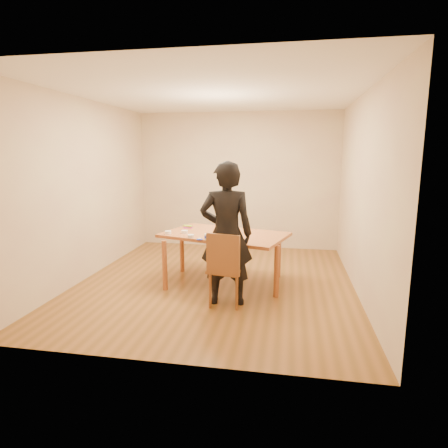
% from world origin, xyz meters
% --- Properties ---
extents(room_shell, '(4.00, 4.50, 2.70)m').
position_xyz_m(room_shell, '(0.00, 0.34, 1.35)').
color(room_shell, brown).
rests_on(room_shell, ground).
extents(dining_table, '(1.94, 1.46, 0.04)m').
position_xyz_m(dining_table, '(0.14, -0.02, 0.73)').
color(dining_table, brown).
rests_on(dining_table, floor).
extents(dining_chair, '(0.46, 0.46, 0.04)m').
position_xyz_m(dining_chair, '(0.29, -0.80, 0.45)').
color(dining_chair, brown).
rests_on(dining_chair, floor).
extents(cake_plate, '(0.28, 0.28, 0.02)m').
position_xyz_m(cake_plate, '(0.20, 0.10, 0.76)').
color(cake_plate, red).
rests_on(cake_plate, dining_table).
extents(cake, '(0.22, 0.22, 0.07)m').
position_xyz_m(cake, '(0.20, 0.10, 0.81)').
color(cake, white).
rests_on(cake, cake_plate).
extents(frosting_dome, '(0.22, 0.22, 0.03)m').
position_xyz_m(frosting_dome, '(0.20, 0.10, 0.86)').
color(frosting_dome, white).
rests_on(frosting_dome, cake).
extents(frosting_tub, '(0.09, 0.09, 0.08)m').
position_xyz_m(frosting_tub, '(-0.02, -0.45, 0.79)').
color(frosting_tub, white).
rests_on(frosting_tub, dining_table).
extents(frosting_lid, '(0.09, 0.09, 0.01)m').
position_xyz_m(frosting_lid, '(-0.13, -0.47, 0.76)').
color(frosting_lid, '#1A2BAE').
rests_on(frosting_lid, dining_table).
extents(frosting_dollop, '(0.04, 0.04, 0.02)m').
position_xyz_m(frosting_dollop, '(-0.13, -0.47, 0.77)').
color(frosting_dollop, white).
rests_on(frosting_dollop, frosting_lid).
extents(ramekin_green, '(0.09, 0.09, 0.04)m').
position_xyz_m(ramekin_green, '(-0.28, -0.38, 0.77)').
color(ramekin_green, white).
rests_on(ramekin_green, dining_table).
extents(ramekin_yellow, '(0.09, 0.09, 0.04)m').
position_xyz_m(ramekin_yellow, '(-0.44, -0.12, 0.77)').
color(ramekin_yellow, white).
rests_on(ramekin_yellow, dining_table).
extents(ramekin_multi, '(0.09, 0.09, 0.04)m').
position_xyz_m(ramekin_multi, '(-0.66, -0.20, 0.77)').
color(ramekin_multi, white).
rests_on(ramekin_multi, dining_table).
extents(candy_box_pink, '(0.14, 0.07, 0.02)m').
position_xyz_m(candy_box_pink, '(-0.50, 0.28, 0.76)').
color(candy_box_pink, '#DB33B3').
rests_on(candy_box_pink, dining_table).
extents(candy_box_green, '(0.14, 0.09, 0.02)m').
position_xyz_m(candy_box_green, '(-0.50, 0.28, 0.78)').
color(candy_box_green, '#369B1C').
rests_on(candy_box_green, candy_box_pink).
extents(spatula, '(0.15, 0.02, 0.01)m').
position_xyz_m(spatula, '(0.07, -0.43, 0.76)').
color(spatula, black).
rests_on(spatula, dining_table).
extents(person, '(0.71, 0.52, 1.81)m').
position_xyz_m(person, '(0.29, -0.75, 0.90)').
color(person, black).
rests_on(person, floor).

